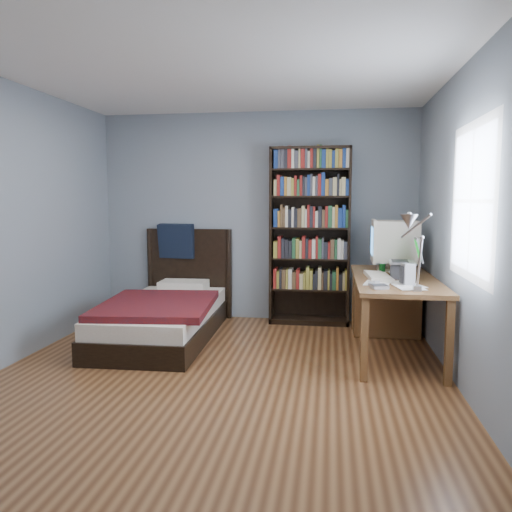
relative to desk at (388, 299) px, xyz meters
name	(u,v)px	position (x,y,z in m)	size (l,w,h in m)	color
room	(221,226)	(-1.48, -1.40, 0.83)	(4.20, 4.24, 2.50)	#573119
desk	(388,299)	(0.00, 0.00, 0.00)	(0.75, 1.75, 0.73)	brown
crt_monitor	(394,242)	(0.03, -0.04, 0.61)	(0.47, 0.44, 0.53)	beige
laptop	(404,267)	(0.08, -0.53, 0.42)	(0.32, 0.33, 0.38)	#2D2D30
desk_lamp	(411,230)	(-0.04, -1.58, 0.82)	(0.24, 0.54, 0.64)	#99999E
keyboard	(378,276)	(-0.16, -0.58, 0.33)	(0.20, 0.51, 0.04)	beige
speaker	(408,275)	(0.05, -0.94, 0.40)	(0.09, 0.09, 0.19)	gray
soda_can	(382,269)	(-0.10, -0.32, 0.36)	(0.06, 0.06, 0.11)	#0A3B08
mouse	(392,272)	(0.00, -0.26, 0.33)	(0.06, 0.11, 0.04)	silver
phone_silver	(375,281)	(-0.21, -0.83, 0.32)	(0.05, 0.10, 0.02)	#B6B7BB
phone_grey	(371,283)	(-0.26, -0.96, 0.32)	(0.05, 0.10, 0.02)	gray
external_drive	(379,287)	(-0.20, -1.12, 0.32)	(0.12, 0.12, 0.03)	gray
bookshelf	(310,236)	(-0.85, 0.54, 0.61)	(0.93, 0.30, 2.06)	black
bed	(166,313)	(-2.34, -0.26, -0.17)	(1.19, 2.10, 1.16)	black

